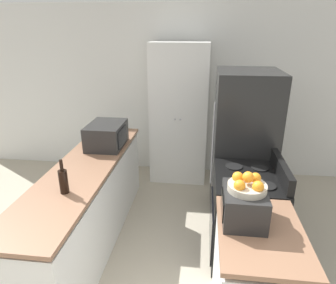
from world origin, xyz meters
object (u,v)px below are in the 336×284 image
at_px(microwave, 107,135).
at_px(stove, 245,216).
at_px(fruit_bowl, 247,185).
at_px(refrigerator, 243,146).
at_px(toaster_oven, 244,206).
at_px(pantry_cabinet, 179,114).
at_px(wine_bottle, 63,181).

bearing_deg(microwave, stove, -20.37).
distance_m(stove, microwave, 1.79).
height_order(stove, fruit_bowl, fruit_bowl).
bearing_deg(refrigerator, toaster_oven, -96.36).
relative_size(pantry_cabinet, refrigerator, 1.15).
bearing_deg(wine_bottle, stove, 17.34).
relative_size(refrigerator, fruit_bowl, 6.55).
relative_size(toaster_oven, fruit_bowl, 1.35).
bearing_deg(fruit_bowl, toaster_oven, -165.59).
relative_size(microwave, toaster_oven, 1.42).
bearing_deg(toaster_oven, stove, 78.88).
xyz_separation_m(stove, toaster_oven, (-0.14, -0.72, 0.58)).
bearing_deg(microwave, toaster_oven, -42.19).
xyz_separation_m(wine_bottle, toaster_oven, (1.47, -0.22, 0.01)).
height_order(pantry_cabinet, fruit_bowl, pantry_cabinet).
distance_m(pantry_cabinet, toaster_oven, 2.50).
bearing_deg(pantry_cabinet, stove, -64.08).
bearing_deg(wine_bottle, pantry_cabinet, 70.15).
bearing_deg(pantry_cabinet, wine_bottle, -109.85).
distance_m(pantry_cabinet, wine_bottle, 2.33).
relative_size(pantry_cabinet, wine_bottle, 6.71).
height_order(wine_bottle, toaster_oven, wine_bottle).
distance_m(wine_bottle, toaster_oven, 1.49).
bearing_deg(wine_bottle, microwave, 88.58).
xyz_separation_m(stove, microwave, (-1.59, 0.59, 0.59)).
height_order(pantry_cabinet, stove, pantry_cabinet).
bearing_deg(toaster_oven, fruit_bowl, 14.41).
relative_size(stove, wine_bottle, 3.51).
bearing_deg(refrigerator, pantry_cabinet, 134.35).
xyz_separation_m(refrigerator, toaster_oven, (-0.17, -1.54, 0.14)).
height_order(stove, wine_bottle, wine_bottle).
xyz_separation_m(stove, fruit_bowl, (-0.13, -0.72, 0.75)).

